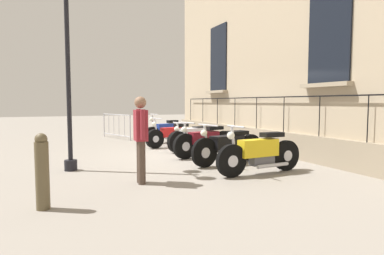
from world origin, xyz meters
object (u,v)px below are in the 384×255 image
(crowd_barrier, at_px, (116,125))
(motorcycle_yellow, at_px, (260,153))
(motorcycle_black, at_px, (228,146))
(motorcycle_blue, at_px, (167,132))
(lamppost, at_px, (67,31))
(motorcycle_white, at_px, (193,138))
(pedestrian_standing, at_px, (141,135))
(motorcycle_red, at_px, (174,135))
(bollard, at_px, (42,171))
(motorcycle_maroon, at_px, (205,141))

(crowd_barrier, bearing_deg, motorcycle_yellow, 100.58)
(motorcycle_black, bearing_deg, motorcycle_blue, -90.51)
(lamppost, bearing_deg, motorcycle_yellow, 151.82)
(crowd_barrier, bearing_deg, motorcycle_white, 108.67)
(motorcycle_white, height_order, pedestrian_standing, pedestrian_standing)
(motorcycle_black, relative_size, lamppost, 0.50)
(motorcycle_red, height_order, bollard, bollard)
(pedestrian_standing, bearing_deg, motorcycle_blue, -113.38)
(motorcycle_red, bearing_deg, motorcycle_blue, -97.91)
(motorcycle_blue, relative_size, crowd_barrier, 0.90)
(motorcycle_red, height_order, motorcycle_yellow, motorcycle_yellow)
(motorcycle_white, relative_size, motorcycle_maroon, 0.91)
(motorcycle_black, bearing_deg, crowd_barrier, -78.03)
(lamppost, xyz_separation_m, bollard, (0.53, 2.71, -2.55))
(motorcycle_red, distance_m, motorcycle_black, 3.57)
(motorcycle_maroon, distance_m, motorcycle_black, 1.24)
(motorcycle_red, distance_m, crowd_barrier, 3.68)
(motorcycle_yellow, bearing_deg, pedestrian_standing, -4.66)
(lamppost, distance_m, bollard, 3.76)
(motorcycle_yellow, relative_size, lamppost, 0.49)
(motorcycle_black, height_order, lamppost, lamppost)
(motorcycle_blue, height_order, motorcycle_white, motorcycle_blue)
(motorcycle_maroon, xyz_separation_m, crowd_barrier, (1.43, -5.74, 0.13))
(motorcycle_black, bearing_deg, lamppost, -11.49)
(motorcycle_blue, bearing_deg, pedestrian_standing, 66.62)
(crowd_barrier, distance_m, bollard, 9.35)
(motorcycle_blue, distance_m, crowd_barrier, 2.62)
(motorcycle_yellow, height_order, bollard, bollard)
(bollard, height_order, pedestrian_standing, pedestrian_standing)
(motorcycle_yellow, bearing_deg, motorcycle_red, -87.70)
(motorcycle_maroon, bearing_deg, motorcycle_white, -96.36)
(motorcycle_black, height_order, motorcycle_yellow, motorcycle_yellow)
(motorcycle_maroon, distance_m, crowd_barrier, 5.92)
(bollard, relative_size, pedestrian_standing, 0.67)
(motorcycle_yellow, xyz_separation_m, pedestrian_standing, (2.56, -0.21, 0.48))
(motorcycle_white, distance_m, pedestrian_standing, 4.31)
(motorcycle_blue, relative_size, motorcycle_red, 0.90)
(motorcycle_maroon, bearing_deg, pedestrian_standing, 42.86)
(motorcycle_white, relative_size, motorcycle_yellow, 0.87)
(pedestrian_standing, bearing_deg, motorcycle_maroon, -137.14)
(motorcycle_blue, bearing_deg, motorcycle_black, 89.49)
(motorcycle_white, xyz_separation_m, motorcycle_black, (0.08, 2.37, 0.03))
(pedestrian_standing, bearing_deg, motorcycle_yellow, 175.34)
(motorcycle_maroon, height_order, motorcycle_black, motorcycle_black)
(motorcycle_white, bearing_deg, motorcycle_yellow, 89.68)
(crowd_barrier, xyz_separation_m, pedestrian_standing, (1.02, 8.02, 0.37))
(motorcycle_white, bearing_deg, motorcycle_blue, -89.20)
(motorcycle_blue, xyz_separation_m, lamppost, (3.71, 4.11, 2.70))
(crowd_barrier, height_order, bollard, bollard)
(lamppost, bearing_deg, bollard, 79.03)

